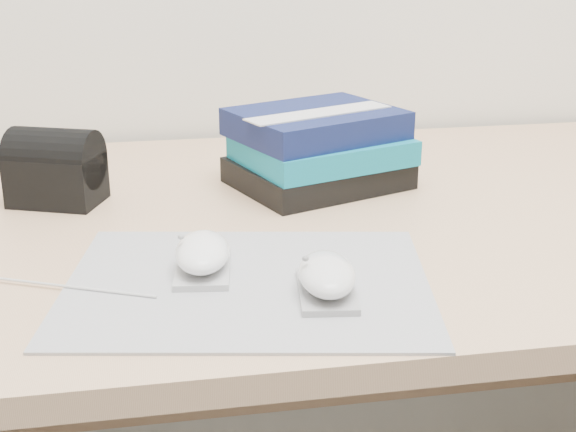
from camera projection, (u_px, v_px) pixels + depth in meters
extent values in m
cube|color=tan|center=(313.00, 219.00, 1.07)|extent=(1.60, 0.80, 0.03)
cube|color=tan|center=(271.00, 330.00, 1.54)|extent=(1.52, 0.03, 0.35)
cube|color=gray|center=(248.00, 284.00, 0.84)|extent=(0.42, 0.36, 0.00)
cube|color=#AEAEB0|center=(203.00, 268.00, 0.86)|extent=(0.07, 0.11, 0.01)
ellipsoid|color=white|center=(202.00, 252.00, 0.85)|extent=(0.07, 0.11, 0.03)
ellipsoid|color=#9A9A9D|center=(181.00, 237.00, 0.84)|extent=(0.01, 0.01, 0.01)
cube|color=#99989B|center=(327.00, 291.00, 0.81)|extent=(0.07, 0.11, 0.01)
ellipsoid|color=white|center=(327.00, 274.00, 0.80)|extent=(0.07, 0.11, 0.03)
ellipsoid|color=gray|center=(305.00, 259.00, 0.79)|extent=(0.01, 0.01, 0.01)
cylinder|color=silver|center=(56.00, 285.00, 0.83)|extent=(0.21, 0.10, 0.00)
cube|color=black|center=(318.00, 173.00, 1.15)|extent=(0.27, 0.25, 0.04)
cube|color=#0E7C99|center=(322.00, 149.00, 1.14)|extent=(0.26, 0.24, 0.03)
cube|color=#101A4B|center=(316.00, 123.00, 1.13)|extent=(0.27, 0.24, 0.04)
cube|color=silver|center=(319.00, 113.00, 1.10)|extent=(0.22, 0.13, 0.00)
cube|color=black|center=(57.00, 179.00, 1.07)|extent=(0.14, 0.12, 0.07)
cylinder|color=black|center=(54.00, 158.00, 1.06)|extent=(0.14, 0.12, 0.08)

